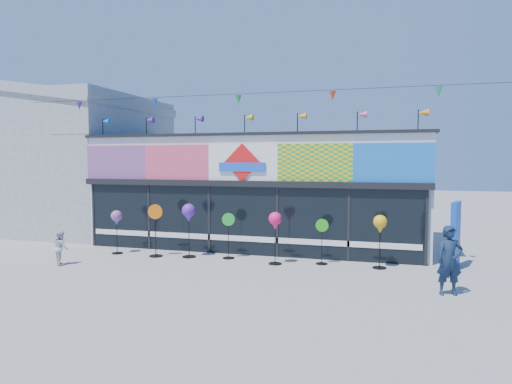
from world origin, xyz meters
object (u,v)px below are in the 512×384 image
at_px(blue_sign, 455,235).
at_px(spinner_6, 380,226).
at_px(spinner_1, 155,229).
at_px(spinner_3, 228,234).
at_px(spinner_4, 275,222).
at_px(spinner_5, 322,240).
at_px(spinner_2, 189,214).
at_px(child, 61,248).
at_px(spinner_0, 117,219).
at_px(adult_man, 450,261).

distance_m(blue_sign, spinner_6, 2.23).
distance_m(spinner_1, spinner_3, 2.44).
xyz_separation_m(blue_sign, spinner_4, (-5.20, -0.96, 0.30)).
xyz_separation_m(spinner_4, spinner_5, (1.37, 0.39, -0.55)).
relative_size(spinner_2, child, 1.69).
xyz_separation_m(spinner_1, child, (-2.20, -1.85, -0.39)).
bearing_deg(spinner_0, spinner_3, 4.90).
xyz_separation_m(spinner_0, spinner_6, (8.62, 0.30, 0.08)).
height_order(blue_sign, adult_man, blue_sign).
bearing_deg(spinner_3, adult_man, -20.06).
relative_size(spinner_2, spinner_5, 1.27).
distance_m(spinner_0, spinner_2, 2.61).
height_order(spinner_1, spinner_2, spinner_2).
relative_size(spinner_0, spinner_2, 0.84).
distance_m(spinner_2, spinner_3, 1.46).
height_order(spinner_6, child, spinner_6).
height_order(spinner_3, spinner_5, spinner_3).
height_order(spinner_4, spinner_6, spinner_4).
bearing_deg(spinner_1, spinner_0, 177.88).
distance_m(spinner_4, adult_man, 5.11).
xyz_separation_m(spinner_3, spinner_5, (3.01, 0.02, -0.05)).
xyz_separation_m(spinner_3, spinner_4, (1.64, -0.37, 0.50)).
distance_m(spinner_4, spinner_6, 3.09).
bearing_deg(spinner_3, spinner_4, -12.62).
height_order(blue_sign, spinner_2, blue_sign).
distance_m(spinner_0, spinner_6, 8.63).
relative_size(spinner_4, spinner_5, 1.15).
xyz_separation_m(blue_sign, spinner_5, (-3.83, -0.57, -0.25)).
relative_size(blue_sign, spinner_0, 1.33).
bearing_deg(child, spinner_1, -98.29).
bearing_deg(spinner_2, spinner_0, -176.70).
distance_m(blue_sign, child, 11.80).
distance_m(spinner_2, spinner_6, 6.03).
bearing_deg(spinner_4, spinner_3, 167.38).
relative_size(blue_sign, spinner_4, 1.22).
xyz_separation_m(spinner_3, spinner_6, (4.72, -0.04, 0.48)).
distance_m(spinner_2, spinner_4, 2.96).
xyz_separation_m(spinner_5, adult_man, (3.33, -2.34, 0.08)).
bearing_deg(spinner_5, spinner_1, -175.64).
distance_m(spinner_4, child, 6.57).
bearing_deg(adult_man, blue_sign, 64.93).
height_order(spinner_4, child, spinner_4).
xyz_separation_m(spinner_2, spinner_4, (2.95, -0.18, -0.13)).
bearing_deg(child, spinner_2, -106.47).
bearing_deg(spinner_6, spinner_4, -173.87).
bearing_deg(spinner_3, spinner_6, -0.45).
xyz_separation_m(spinner_3, child, (-4.61, -2.24, -0.26)).
bearing_deg(child, blue_sign, -124.47).
xyz_separation_m(spinner_0, adult_man, (10.25, -1.98, -0.36)).
xyz_separation_m(spinner_0, spinner_4, (5.54, -0.03, 0.10)).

